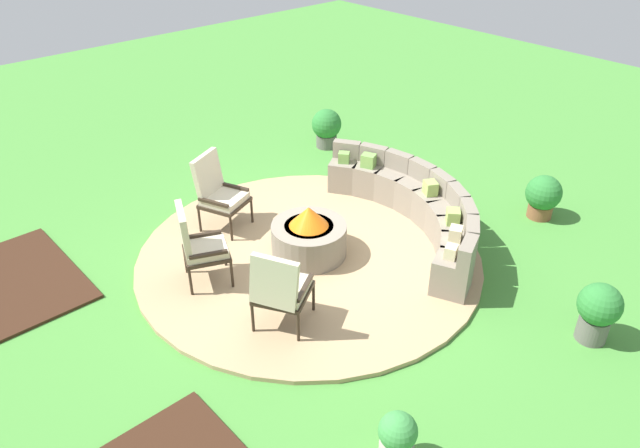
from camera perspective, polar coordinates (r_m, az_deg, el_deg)
name	(u,v)px	position (r m, az deg, el deg)	size (l,w,h in m)	color
ground_plane	(309,257)	(8.20, -1.04, -3.16)	(24.00, 24.00, 0.00)	#478C38
patio_circle	(309,255)	(8.19, -1.04, -2.99)	(4.68, 4.68, 0.06)	tan
mulch_bed_left	(13,282)	(8.66, -27.32, -4.99)	(2.09, 1.50, 0.04)	#382114
fire_pit	(309,236)	(8.01, -1.06, -1.14)	(1.02, 1.02, 0.73)	gray
curved_stone_bench	(416,208)	(8.70, 9.14, 1.57)	(3.42, 1.70, 0.76)	gray
lounge_chair_front_left	(218,191)	(8.62, -9.72, 3.10)	(0.77, 0.76, 1.12)	#2D2319
lounge_chair_front_right	(198,244)	(7.50, -11.60, -1.88)	(0.70, 0.73, 1.11)	#2D2319
lounge_chair_back_left	(280,288)	(6.68, -3.85, -6.10)	(0.80, 0.82, 1.07)	#2D2319
potted_plant_0	(598,310)	(7.34, 25.09, -7.45)	(0.48, 0.48, 0.74)	#605B56
potted_plant_1	(543,195)	(9.52, 20.58, 2.57)	(0.53, 0.53, 0.68)	brown
potted_plant_2	(327,127)	(11.22, 0.64, 9.29)	(0.55, 0.55, 0.73)	#605B56
potted_plant_3	(397,438)	(5.66, 7.40, -19.68)	(0.36, 0.36, 0.58)	#A89E8E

